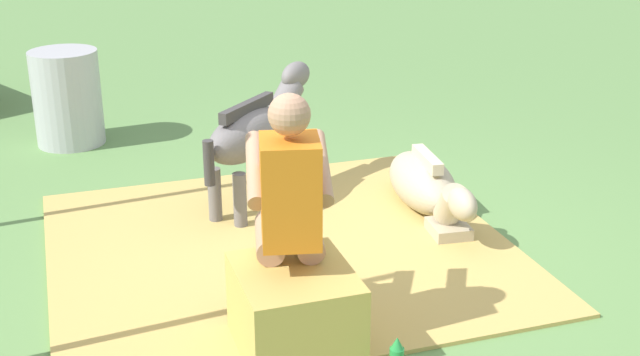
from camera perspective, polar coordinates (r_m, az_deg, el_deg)
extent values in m
plane|color=#608C4C|center=(5.24, 1.05, -5.39)|extent=(24.00, 24.00, 0.00)
cube|color=tan|center=(5.32, -2.68, -4.81)|extent=(2.68, 2.84, 0.02)
cube|color=tan|center=(4.20, -1.73, -9.11)|extent=(0.63, 0.56, 0.45)
cylinder|color=tan|center=(4.28, -3.48, -4.05)|extent=(0.42, 0.23, 0.14)
cylinder|color=tan|center=(4.59, -3.49, -6.34)|extent=(0.11, 0.11, 0.45)
cube|color=black|center=(4.68, -3.44, -8.48)|extent=(0.24, 0.15, 0.06)
cylinder|color=tan|center=(4.29, -0.80, -3.95)|extent=(0.42, 0.23, 0.14)
cylinder|color=tan|center=(4.60, -0.99, -6.24)|extent=(0.11, 0.11, 0.45)
cube|color=black|center=(4.69, -0.97, -8.38)|extent=(0.24, 0.15, 0.06)
cube|color=orange|center=(3.96, -2.04, -0.91)|extent=(0.35, 0.34, 0.52)
cylinder|color=tan|center=(4.11, -4.43, 0.60)|extent=(0.51, 0.20, 0.26)
cylinder|color=tan|center=(4.12, 0.02, 0.75)|extent=(0.51, 0.20, 0.26)
sphere|color=tan|center=(3.84, -2.11, 4.35)|extent=(0.20, 0.20, 0.20)
ellipsoid|color=slate|center=(5.71, -4.94, 2.96)|extent=(0.82, 0.82, 0.34)
cylinder|color=slate|center=(6.10, -4.24, 0.56)|extent=(0.09, 0.09, 0.39)
cylinder|color=slate|center=(6.01, -2.61, 0.25)|extent=(0.09, 0.09, 0.39)
cylinder|color=slate|center=(5.67, -7.18, -1.23)|extent=(0.09, 0.09, 0.39)
cylinder|color=slate|center=(5.56, -5.48, -1.59)|extent=(0.09, 0.09, 0.39)
cylinder|color=slate|center=(6.09, -2.47, 5.17)|extent=(0.38, 0.39, 0.33)
ellipsoid|color=slate|center=(6.20, -1.67, 7.01)|extent=(0.34, 0.34, 0.20)
cube|color=#3A3838|center=(5.65, -5.00, 4.79)|extent=(0.46, 0.47, 0.08)
cylinder|color=#3A3838|center=(5.35, -7.59, 1.03)|extent=(0.07, 0.07, 0.30)
ellipsoid|color=tan|center=(5.95, 6.99, -0.29)|extent=(0.91, 0.48, 0.36)
cube|color=tan|center=(5.54, 8.76, -3.55)|extent=(0.30, 0.27, 0.10)
cylinder|color=tan|center=(5.44, 8.94, -1.82)|extent=(0.30, 0.21, 0.30)
ellipsoid|color=tan|center=(5.26, 9.69, -1.76)|extent=(0.31, 0.19, 0.20)
cube|color=beige|center=(5.81, 7.33, 1.26)|extent=(0.45, 0.12, 0.08)
cone|color=#268C3F|center=(3.99, 5.29, -11.14)|extent=(0.06, 0.06, 0.06)
cylinder|color=#B2B2B7|center=(7.46, -16.86, 5.26)|extent=(0.57, 0.57, 0.81)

